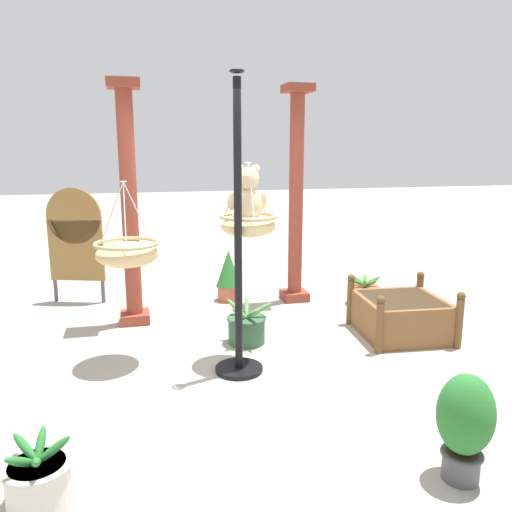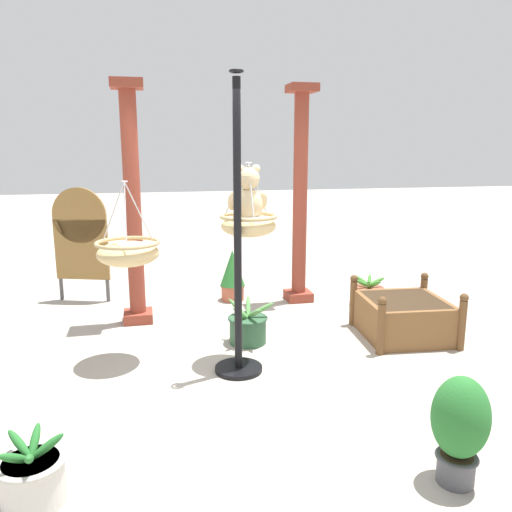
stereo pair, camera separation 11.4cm
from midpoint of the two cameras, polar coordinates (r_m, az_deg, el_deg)
The scene contains 14 objects.
ground_plane at distance 4.88m, azimuth 1.23°, elevation -12.38°, with size 40.00×40.00×0.00m, color #A8A093.
display_pole_central at distance 4.50m, azimuth -1.33°, elevation -3.00°, with size 0.44×0.44×2.65m.
hanging_basket_with_teddy at distance 4.68m, azimuth -0.14°, elevation 3.63°, with size 0.54×0.54×0.68m.
teddy_bear at distance 4.67m, azimuth -0.21°, elevation 6.53°, with size 0.37×0.32×0.54m.
hanging_basket_left_high at distance 4.83m, azimuth -13.63°, elevation 0.44°, with size 0.60×0.60×0.79m.
greenhouse_pillar_left at distance 5.92m, azimuth -13.21°, elevation 5.07°, with size 0.35×0.35×2.76m.
greenhouse_pillar_right at distance 6.65m, azimuth 5.49°, elevation 6.28°, with size 0.35×0.35×2.81m.
wooden_planter_box at distance 5.76m, azimuth 16.90°, elevation -6.52°, with size 1.02×1.04×0.60m.
potted_plant_fern_front at distance 3.45m, azimuth 22.97°, elevation -17.25°, with size 0.34×0.34×0.70m.
potted_plant_flowering_red at distance 5.37m, azimuth -0.28°, elevation -8.01°, with size 0.49×0.54×0.46m.
potted_plant_tall_leafy at distance 3.39m, azimuth -23.06°, elevation -21.98°, with size 0.40×0.41×0.43m.
potted_plant_bushy_green at distance 6.79m, azimuth -2.20°, elevation -2.18°, with size 0.34×0.34×0.69m.
potted_plant_conical_shrub at distance 6.81m, azimuth 13.05°, elevation -4.18°, with size 0.46×0.43×0.39m.
display_sign_board at distance 7.03m, azimuth -18.79°, elevation 2.23°, with size 0.71×0.27×1.53m.
Camera 2 is at (-1.00, -4.33, 2.02)m, focal length 35.36 mm.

